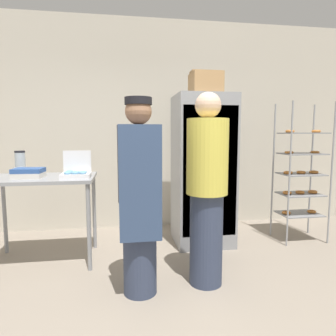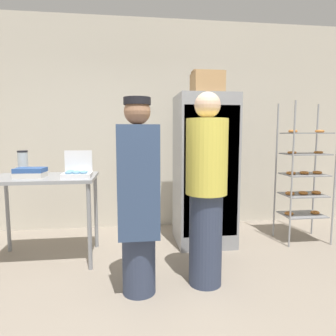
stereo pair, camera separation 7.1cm
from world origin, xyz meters
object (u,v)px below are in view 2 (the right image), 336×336
(cardboard_storage_box, at_px, (207,83))
(person_baker, at_px, (138,194))
(baking_rack, at_px, (304,174))
(blender_pitcher, at_px, (23,164))
(binder_stack, at_px, (30,173))
(refrigerator, at_px, (204,170))
(donut_box, at_px, (77,173))
(person_customer, at_px, (206,189))

(cardboard_storage_box, xyz_separation_m, person_baker, (-0.87, -1.05, -1.12))
(baking_rack, distance_m, blender_pitcher, 3.44)
(binder_stack, relative_size, person_baker, 0.18)
(cardboard_storage_box, bearing_deg, blender_pitcher, -179.65)
(refrigerator, distance_m, donut_box, 1.56)
(donut_box, bearing_deg, person_baker, -48.19)
(blender_pitcher, bearing_deg, person_baker, -39.38)
(baking_rack, bearing_deg, donut_box, -172.95)
(refrigerator, relative_size, person_customer, 1.06)
(binder_stack, height_order, cardboard_storage_box, cardboard_storage_box)
(blender_pitcher, relative_size, person_customer, 0.15)
(baking_rack, height_order, donut_box, baking_rack)
(baking_rack, xyz_separation_m, donut_box, (-2.78, -0.34, 0.11))
(binder_stack, relative_size, cardboard_storage_box, 0.86)
(refrigerator, height_order, baking_rack, refrigerator)
(blender_pitcher, distance_m, cardboard_storage_box, 2.34)
(person_baker, bearing_deg, binder_stack, 145.34)
(refrigerator, bearing_deg, blender_pitcher, -177.12)
(refrigerator, bearing_deg, binder_stack, -169.02)
(donut_box, height_order, person_customer, person_customer)
(blender_pitcher, height_order, cardboard_storage_box, cardboard_storage_box)
(person_baker, relative_size, person_customer, 0.96)
(donut_box, xyz_separation_m, person_customer, (1.24, -0.61, -0.09))
(refrigerator, height_order, person_customer, refrigerator)
(cardboard_storage_box, bearing_deg, person_customer, -104.45)
(donut_box, bearing_deg, person_customer, -26.30)
(cardboard_storage_box, bearing_deg, binder_stack, -171.66)
(blender_pitcher, height_order, binder_stack, blender_pitcher)
(baking_rack, bearing_deg, person_baker, -154.48)
(person_customer, bearing_deg, binder_stack, 158.35)
(cardboard_storage_box, relative_size, person_baker, 0.21)
(blender_pitcher, bearing_deg, binder_stack, -59.61)
(donut_box, relative_size, person_customer, 0.17)
(baking_rack, height_order, person_baker, baking_rack)
(refrigerator, height_order, person_baker, refrigerator)
(cardboard_storage_box, bearing_deg, baking_rack, -0.82)
(donut_box, xyz_separation_m, blender_pitcher, (-0.65, 0.35, 0.07))
(refrigerator, relative_size, person_baker, 1.10)
(donut_box, bearing_deg, binder_stack, 171.43)
(binder_stack, distance_m, person_customer, 1.86)
(baking_rack, xyz_separation_m, blender_pitcher, (-3.43, 0.01, 0.18))
(binder_stack, bearing_deg, donut_box, -8.57)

